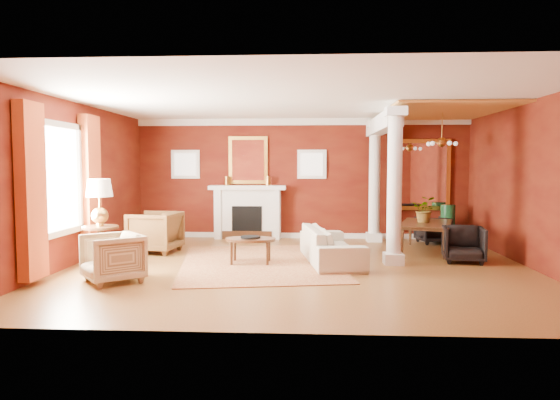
# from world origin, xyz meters

# --- Properties ---
(ground) EXTENTS (8.00, 8.00, 0.00)m
(ground) POSITION_xyz_m (0.00, 0.00, 0.00)
(ground) COLOR brown
(ground) RESTS_ON ground
(room_shell) EXTENTS (8.04, 7.04, 2.92)m
(room_shell) POSITION_xyz_m (0.00, 0.00, 2.02)
(room_shell) COLOR #631F0D
(room_shell) RESTS_ON ground
(fireplace) EXTENTS (1.85, 0.42, 1.29)m
(fireplace) POSITION_xyz_m (-1.30, 3.32, 0.65)
(fireplace) COLOR white
(fireplace) RESTS_ON ground
(overmantel_mirror) EXTENTS (0.95, 0.07, 1.15)m
(overmantel_mirror) POSITION_xyz_m (-1.30, 3.45, 1.90)
(overmantel_mirror) COLOR gold
(overmantel_mirror) RESTS_ON fireplace
(flank_window_left) EXTENTS (0.70, 0.07, 0.70)m
(flank_window_left) POSITION_xyz_m (-2.85, 3.46, 1.80)
(flank_window_left) COLOR white
(flank_window_left) RESTS_ON room_shell
(flank_window_right) EXTENTS (0.70, 0.07, 0.70)m
(flank_window_right) POSITION_xyz_m (0.25, 3.46, 1.80)
(flank_window_right) COLOR white
(flank_window_right) RESTS_ON room_shell
(left_window) EXTENTS (0.21, 2.55, 2.60)m
(left_window) POSITION_xyz_m (-3.89, -0.60, 1.42)
(left_window) COLOR white
(left_window) RESTS_ON room_shell
(column_front) EXTENTS (0.36, 0.36, 2.80)m
(column_front) POSITION_xyz_m (1.70, 0.30, 1.43)
(column_front) COLOR white
(column_front) RESTS_ON ground
(column_back) EXTENTS (0.36, 0.36, 2.80)m
(column_back) POSITION_xyz_m (1.70, 3.00, 1.43)
(column_back) COLOR white
(column_back) RESTS_ON ground
(header_beam) EXTENTS (0.30, 3.20, 0.32)m
(header_beam) POSITION_xyz_m (1.70, 1.90, 2.62)
(header_beam) COLOR white
(header_beam) RESTS_ON column_front
(amber_ceiling) EXTENTS (2.30, 3.40, 0.04)m
(amber_ceiling) POSITION_xyz_m (2.85, 1.75, 2.87)
(amber_ceiling) COLOR #C8863A
(amber_ceiling) RESTS_ON room_shell
(dining_mirror) EXTENTS (1.30, 0.07, 1.70)m
(dining_mirror) POSITION_xyz_m (2.90, 3.45, 1.55)
(dining_mirror) COLOR gold
(dining_mirror) RESTS_ON room_shell
(chandelier) EXTENTS (0.60, 0.62, 0.75)m
(chandelier) POSITION_xyz_m (2.90, 1.80, 2.25)
(chandelier) COLOR #C08C3C
(chandelier) RESTS_ON room_shell
(crown_trim) EXTENTS (8.00, 0.08, 0.16)m
(crown_trim) POSITION_xyz_m (0.00, 3.46, 2.82)
(crown_trim) COLOR white
(crown_trim) RESTS_ON room_shell
(base_trim) EXTENTS (8.00, 0.08, 0.12)m
(base_trim) POSITION_xyz_m (0.00, 3.46, 0.06)
(base_trim) COLOR white
(base_trim) RESTS_ON ground
(rug) EXTENTS (3.33, 4.08, 0.01)m
(rug) POSITION_xyz_m (-0.72, 0.30, 0.01)
(rug) COLOR maroon
(rug) RESTS_ON ground
(sofa) EXTENTS (0.96, 2.26, 0.86)m
(sofa) POSITION_xyz_m (0.59, 0.44, 0.43)
(sofa) COLOR beige
(sofa) RESTS_ON ground
(armchair_leopard) EXTENTS (0.96, 1.01, 0.93)m
(armchair_leopard) POSITION_xyz_m (-2.94, 1.25, 0.46)
(armchair_leopard) COLOR black
(armchair_leopard) RESTS_ON ground
(armchair_stripe) EXTENTS (1.07, 1.08, 0.81)m
(armchair_stripe) POSITION_xyz_m (-2.80, -1.31, 0.41)
(armchair_stripe) COLOR tan
(armchair_stripe) RESTS_ON ground
(coffee_table) EXTENTS (0.91, 0.91, 0.46)m
(coffee_table) POSITION_xyz_m (-0.87, 0.22, 0.42)
(coffee_table) COLOR black
(coffee_table) RESTS_ON ground
(coffee_book) EXTENTS (0.16, 0.02, 0.21)m
(coffee_book) POSITION_xyz_m (-0.94, 0.26, 0.57)
(coffee_book) COLOR black
(coffee_book) RESTS_ON coffee_table
(side_table) EXTENTS (0.62, 0.62, 1.54)m
(side_table) POSITION_xyz_m (-3.45, -0.23, 1.04)
(side_table) COLOR black
(side_table) RESTS_ON ground
(dining_table) EXTENTS (1.09, 1.82, 0.96)m
(dining_table) POSITION_xyz_m (2.62, 1.65, 0.48)
(dining_table) COLOR black
(dining_table) RESTS_ON ground
(dining_chair_near) EXTENTS (0.81, 0.77, 0.73)m
(dining_chair_near) POSITION_xyz_m (3.02, 0.57, 0.36)
(dining_chair_near) COLOR black
(dining_chair_near) RESTS_ON ground
(dining_chair_far) EXTENTS (0.75, 0.72, 0.67)m
(dining_chair_far) POSITION_xyz_m (3.01, 2.82, 0.33)
(dining_chair_far) COLOR black
(dining_chair_far) RESTS_ON ground
(green_urn) EXTENTS (0.37, 0.37, 0.88)m
(green_urn) POSITION_xyz_m (3.39, 3.00, 0.34)
(green_urn) COLOR #14411F
(green_urn) RESTS_ON ground
(potted_plant) EXTENTS (0.64, 0.68, 0.42)m
(potted_plant) POSITION_xyz_m (2.55, 1.64, 1.17)
(potted_plant) COLOR #26591E
(potted_plant) RESTS_ON dining_table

